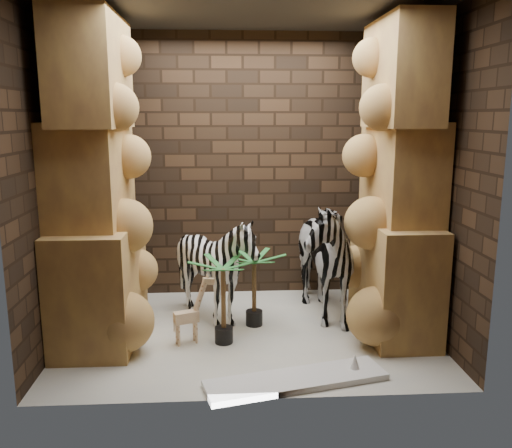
{
  "coord_description": "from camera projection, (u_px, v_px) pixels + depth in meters",
  "views": [
    {
      "loc": [
        -0.22,
        -4.88,
        2.08
      ],
      "look_at": [
        0.08,
        0.15,
        1.05
      ],
      "focal_mm": 37.33,
      "sensor_mm": 36.0,
      "label": 1
    }
  ],
  "objects": [
    {
      "name": "floor",
      "position": [
        249.0,
        333.0,
        5.2
      ],
      "size": [
        3.5,
        3.5,
        0.0
      ],
      "primitive_type": "plane",
      "color": "beige",
      "rests_on": "ground"
    },
    {
      "name": "giraffe_toy",
      "position": [
        186.0,
        310.0,
        4.89
      ],
      "size": [
        0.36,
        0.23,
        0.66
      ],
      "primitive_type": null,
      "rotation": [
        0.0,
        0.0,
        0.37
      ],
      "color": "beige",
      "rests_on": "floor"
    },
    {
      "name": "wall_front",
      "position": [
        256.0,
        201.0,
        3.68
      ],
      "size": [
        3.5,
        0.0,
        3.5
      ],
      "primitive_type": "plane",
      "rotation": [
        -1.57,
        0.0,
        0.0
      ],
      "color": "#342315",
      "rests_on": "ground"
    },
    {
      "name": "ceiling",
      "position": [
        248.0,
        7.0,
        4.6
      ],
      "size": [
        3.5,
        3.5,
        0.0
      ],
      "primitive_type": "plane",
      "rotation": [
        3.14,
        0.0,
        0.0
      ],
      "color": "#2F2D2C",
      "rests_on": "ground"
    },
    {
      "name": "zebra_right",
      "position": [
        314.0,
        246.0,
        5.51
      ],
      "size": [
        0.91,
        1.39,
        1.52
      ],
      "primitive_type": "imported",
      "rotation": [
        0.0,
        0.0,
        0.18
      ],
      "color": "white",
      "rests_on": "floor"
    },
    {
      "name": "rock_pillar_left",
      "position": [
        94.0,
        181.0,
        4.82
      ],
      "size": [
        0.68,
        1.3,
        3.0
      ],
      "primitive_type": null,
      "color": "tan",
      "rests_on": "floor"
    },
    {
      "name": "palm_back",
      "position": [
        223.0,
        301.0,
        4.89
      ],
      "size": [
        0.36,
        0.36,
        0.81
      ],
      "primitive_type": null,
      "color": "#2A6826",
      "rests_on": "floor"
    },
    {
      "name": "wall_back",
      "position": [
        243.0,
        167.0,
        6.12
      ],
      "size": [
        3.5,
        0.0,
        3.5
      ],
      "primitive_type": "plane",
      "rotation": [
        1.57,
        0.0,
        0.0
      ],
      "color": "#342315",
      "rests_on": "ground"
    },
    {
      "name": "wall_right",
      "position": [
        434.0,
        179.0,
        5.0
      ],
      "size": [
        0.0,
        3.0,
        3.0
      ],
      "primitive_type": "plane",
      "rotation": [
        1.57,
        0.0,
        -1.57
      ],
      "color": "#342315",
      "rests_on": "ground"
    },
    {
      "name": "palm_front",
      "position": [
        254.0,
        289.0,
        5.32
      ],
      "size": [
        0.36,
        0.36,
        0.76
      ],
      "primitive_type": null,
      "color": "#2A6826",
      "rests_on": "floor"
    },
    {
      "name": "rock_pillar_right",
      "position": [
        399.0,
        179.0,
        4.98
      ],
      "size": [
        0.58,
        1.25,
        3.0
      ],
      "primitive_type": null,
      "color": "tan",
      "rests_on": "floor"
    },
    {
      "name": "wall_left",
      "position": [
        55.0,
        181.0,
        4.8
      ],
      "size": [
        0.0,
        3.0,
        3.0
      ],
      "primitive_type": "plane",
      "rotation": [
        1.57,
        0.0,
        1.57
      ],
      "color": "#342315",
      "rests_on": "ground"
    },
    {
      "name": "zebra_left",
      "position": [
        216.0,
        274.0,
        5.37
      ],
      "size": [
        1.02,
        1.22,
        1.03
      ],
      "primitive_type": "imported",
      "rotation": [
        0.0,
        0.0,
        -0.09
      ],
      "color": "white",
      "rests_on": "floor"
    },
    {
      "name": "surfboard",
      "position": [
        296.0,
        380.0,
        4.21
      ],
      "size": [
        1.5,
        0.7,
        0.05
      ],
      "primitive_type": "cube",
      "rotation": [
        0.0,
        0.0,
        0.24
      ],
      "color": "white",
      "rests_on": "floor"
    }
  ]
}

